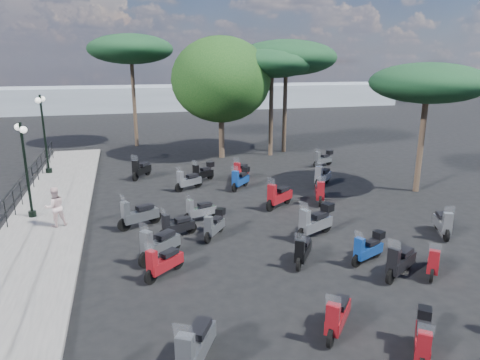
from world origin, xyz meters
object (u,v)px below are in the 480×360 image
object	(u,v)px
pine_1	(286,58)
scooter_10	(200,211)
scooter_17	(203,173)
broadleaf_tree	(221,80)
scooter_15	(279,196)
scooter_14	(303,251)
scooter_2	(164,263)
scooter_26	(434,262)
scooter_13	(423,340)
scooter_19	(368,249)
scooter_5	(141,170)
scooter_4	(139,215)
scooter_11	(188,181)
scooter_21	(315,222)
lamp_post_2	(44,129)
scooter_16	(240,179)
scooter_23	(241,171)
scooter_7	(337,316)
scooter_20	(400,262)
scooter_1	(195,348)
scooter_22	(320,192)
pine_2	(131,49)
pine_3	(428,83)
scooter_8	(159,245)
scooter_9	(214,225)
pedestrian_far	(55,207)
scooter_28	(322,177)
scooter_27	(443,224)
pine_0	(272,63)

from	to	relation	value
pine_1	scooter_10	bearing A→B (deg)	-124.56
scooter_17	broadleaf_tree	xyz separation A→B (m)	(2.30, 5.46, 4.54)
scooter_17	scooter_15	bearing A→B (deg)	172.07
scooter_10	scooter_14	xyz separation A→B (m)	(2.41, -4.56, 0.01)
scooter_2	scooter_26	bearing A→B (deg)	-144.67
scooter_13	scooter_19	distance (m)	4.56
scooter_10	scooter_15	size ratio (longest dim) A/B	0.94
scooter_5	scooter_4	bearing A→B (deg)	120.78
scooter_11	scooter_15	bearing A→B (deg)	-165.51
scooter_14	scooter_21	size ratio (longest dim) A/B	0.76
broadleaf_tree	scooter_21	bearing A→B (deg)	-89.12
lamp_post_2	scooter_15	distance (m)	13.64
scooter_16	scooter_2	bearing A→B (deg)	103.12
pine_1	scooter_23	bearing A→B (deg)	-127.82
broadleaf_tree	scooter_7	bearing A→B (deg)	-95.24
scooter_11	scooter_20	distance (m)	11.43
scooter_14	scooter_26	world-z (taller)	scooter_14
scooter_1	scooter_19	distance (m)	6.96
scooter_22	pine_2	size ratio (longest dim) A/B	0.21
scooter_21	scooter_1	bearing A→B (deg)	111.25
scooter_7	pine_3	distance (m)	13.87
scooter_5	scooter_7	size ratio (longest dim) A/B	1.17
pine_1	pine_2	size ratio (longest dim) A/B	0.94
scooter_19	scooter_8	bearing A→B (deg)	49.63
scooter_19	pine_3	distance (m)	10.12
lamp_post_2	scooter_9	bearing A→B (deg)	-53.93
scooter_19	scooter_21	xyz separation A→B (m)	(-0.73, 2.30, 0.11)
pedestrian_far	scooter_28	bearing A→B (deg)	171.27
scooter_16	scooter_21	world-z (taller)	scooter_21
scooter_10	broadleaf_tree	world-z (taller)	broadleaf_tree
scooter_13	pine_3	bearing A→B (deg)	-88.44
scooter_7	scooter_21	size ratio (longest dim) A/B	0.74
scooter_1	scooter_15	bearing A→B (deg)	-90.06
scooter_11	scooter_26	bearing A→B (deg)	-179.93
scooter_4	scooter_26	xyz separation A→B (m)	(8.23, -6.19, -0.08)
scooter_1	scooter_15	size ratio (longest dim) A/B	1.07
scooter_4	broadleaf_tree	world-z (taller)	broadleaf_tree
scooter_14	scooter_27	size ratio (longest dim) A/B	0.86
scooter_7	scooter_15	xyz separation A→B (m)	(1.84, 8.75, 0.06)
scooter_11	pedestrian_far	bearing A→B (deg)	96.63
pedestrian_far	scooter_7	distance (m)	11.16
lamp_post_2	scooter_19	distance (m)	18.28
scooter_10	scooter_28	world-z (taller)	scooter_28
scooter_10	scooter_9	bearing A→B (deg)	168.29
pedestrian_far	scooter_13	world-z (taller)	pedestrian_far
scooter_10	pine_0	size ratio (longest dim) A/B	0.21
scooter_23	scooter_13	bearing A→B (deg)	130.16
scooter_4	broadleaf_tree	size ratio (longest dim) A/B	0.22
scooter_4	scooter_17	bearing A→B (deg)	-56.89
lamp_post_2	scooter_9	size ratio (longest dim) A/B	3.31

